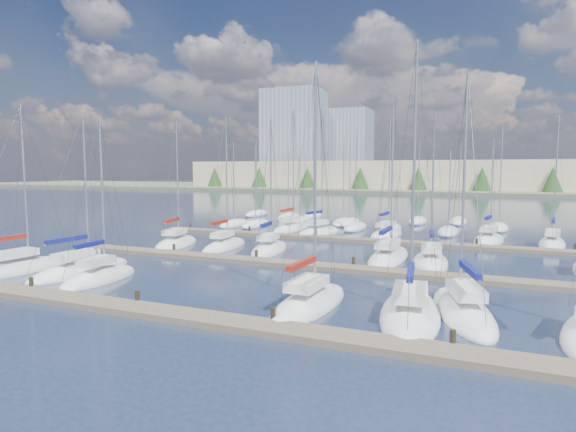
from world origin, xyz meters
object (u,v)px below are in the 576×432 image
at_px(sailboat_r, 552,244).
at_px(sailboat_i, 224,246).
at_px(sailboat_b, 81,270).
at_px(sailboat_c, 100,278).
at_px(sailboat_p, 386,234).
at_px(sailboat_k, 389,257).
at_px(sailboat_j, 269,249).
at_px(sailboat_o, 319,232).
at_px(sailboat_q, 489,240).
at_px(sailboat_f, 463,311).
at_px(sailboat_n, 291,228).
at_px(sailboat_a, 19,269).
at_px(sailboat_d, 310,303).
at_px(sailboat_l, 431,262).
at_px(sailboat_e, 410,313).
at_px(sailboat_h, 176,243).

height_order(sailboat_r, sailboat_i, sailboat_r).
distance_m(sailboat_b, sailboat_c, 3.24).
bearing_deg(sailboat_i, sailboat_b, -110.70).
xyz_separation_m(sailboat_p, sailboat_b, (-16.00, -27.18, -0.01)).
height_order(sailboat_k, sailboat_j, sailboat_k).
height_order(sailboat_b, sailboat_i, sailboat_i).
distance_m(sailboat_b, sailboat_i, 13.74).
height_order(sailboat_o, sailboat_q, sailboat_o).
height_order(sailboat_o, sailboat_f, sailboat_o).
distance_m(sailboat_c, sailboat_f, 22.49).
height_order(sailboat_o, sailboat_j, sailboat_o).
bearing_deg(sailboat_n, sailboat_k, -42.06).
xyz_separation_m(sailboat_r, sailboat_i, (-28.07, -13.54, 0.01)).
bearing_deg(sailboat_a, sailboat_q, 46.73).
height_order(sailboat_d, sailboat_a, sailboat_d).
distance_m(sailboat_i, sailboat_f, 25.11).
distance_m(sailboat_r, sailboat_q, 5.62).
xyz_separation_m(sailboat_d, sailboat_k, (1.12, 15.14, 0.00)).
relative_size(sailboat_o, sailboat_a, 1.14).
xyz_separation_m(sailboat_l, sailboat_f, (3.05, -12.54, 0.00)).
relative_size(sailboat_q, sailboat_n, 0.74).
relative_size(sailboat_o, sailboat_l, 1.16).
bearing_deg(sailboat_c, sailboat_r, 39.38).
height_order(sailboat_r, sailboat_p, sailboat_p).
distance_m(sailboat_p, sailboat_j, 15.86).
distance_m(sailboat_p, sailboat_b, 31.54).
distance_m(sailboat_r, sailboat_i, 31.17).
bearing_deg(sailboat_d, sailboat_f, 15.68).
bearing_deg(sailboat_p, sailboat_c, -110.72).
relative_size(sailboat_k, sailboat_q, 1.33).
height_order(sailboat_b, sailboat_f, sailboat_f).
bearing_deg(sailboat_j, sailboat_i, 170.91).
bearing_deg(sailboat_p, sailboat_l, -62.18).
height_order(sailboat_o, sailboat_p, sailboat_o).
distance_m(sailboat_e, sailboat_a, 27.43).
bearing_deg(sailboat_q, sailboat_o, -167.75).
relative_size(sailboat_e, sailboat_h, 1.13).
height_order(sailboat_o, sailboat_h, sailboat_o).
bearing_deg(sailboat_j, sailboat_c, -120.46).
bearing_deg(sailboat_d, sailboat_c, -178.94).
bearing_deg(sailboat_a, sailboat_o, 68.22).
height_order(sailboat_l, sailboat_n, sailboat_n).
bearing_deg(sailboat_p, sailboat_e, -72.20).
bearing_deg(sailboat_d, sailboat_h, 145.05).
xyz_separation_m(sailboat_q, sailboat_h, (-27.66, -14.30, 0.00)).
height_order(sailboat_r, sailboat_b, sailboat_r).
height_order(sailboat_h, sailboat_j, sailboat_h).
distance_m(sailboat_b, sailboat_j, 15.70).
height_order(sailboat_p, sailboat_q, sailboat_p).
distance_m(sailboat_o, sailboat_d, 28.88).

